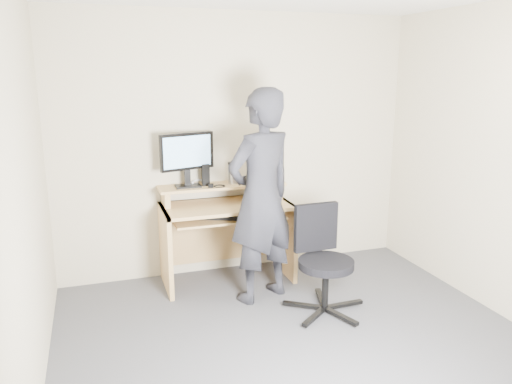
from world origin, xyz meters
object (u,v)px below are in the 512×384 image
desk (225,223)px  monitor (187,155)px  person (261,197)px  office_chair (322,256)px

desk → monitor: (-0.33, 0.06, 0.66)m
desk → monitor: size_ratio=2.32×
monitor → person: 0.84m
office_chair → person: person is taller
desk → office_chair: bearing=-56.8°
desk → monitor: bearing=169.5°
desk → monitor: monitor is taller
monitor → person: (0.51, -0.60, -0.29)m
office_chair → person: size_ratio=0.47×
office_chair → person: 0.71m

